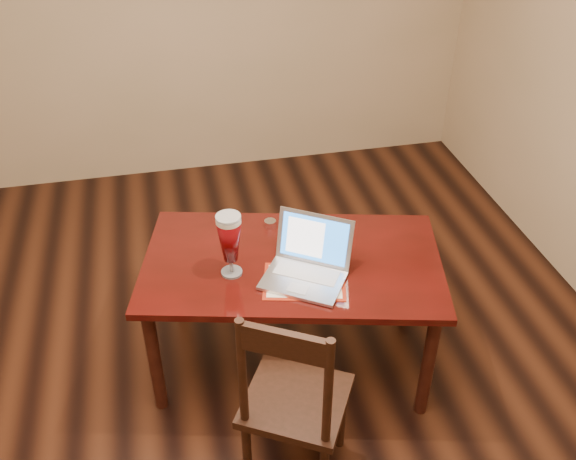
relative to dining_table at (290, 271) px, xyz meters
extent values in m
plane|color=black|center=(-0.42, -0.31, -0.61)|extent=(5.00, 5.00, 0.00)
cube|color=#430B09|center=(0.01, 0.01, 0.04)|extent=(1.58, 1.12, 0.04)
cylinder|color=#36150D|center=(-0.69, -0.16, -0.29)|extent=(0.06, 0.06, 0.63)
cylinder|color=#36150D|center=(0.56, -0.47, -0.29)|extent=(0.06, 0.06, 0.63)
cylinder|color=#36150D|center=(-0.53, 0.48, -0.29)|extent=(0.06, 0.06, 0.63)
cylinder|color=#36150D|center=(0.72, 0.17, -0.29)|extent=(0.06, 0.06, 0.63)
cube|color=#9B210E|center=(0.03, -0.16, 0.06)|extent=(0.43, 0.35, 0.00)
cube|color=white|center=(0.03, -0.16, 0.06)|extent=(0.38, 0.31, 0.00)
cube|color=#BCBCC0|center=(0.03, -0.17, 0.07)|extent=(0.44, 0.40, 0.02)
cube|color=silver|center=(0.05, -0.13, 0.08)|extent=(0.31, 0.25, 0.00)
cube|color=silver|center=(-0.01, -0.23, 0.08)|extent=(0.11, 0.10, 0.00)
cube|color=#BCBCC0|center=(0.11, -0.03, 0.20)|extent=(0.34, 0.26, 0.24)
cube|color=blue|center=(0.11, -0.04, 0.20)|extent=(0.30, 0.22, 0.20)
cube|color=white|center=(0.07, -0.02, 0.20)|extent=(0.18, 0.14, 0.17)
cylinder|color=silver|center=(-0.28, -0.03, 0.07)|extent=(0.10, 0.10, 0.01)
cylinder|color=silver|center=(-0.28, -0.03, 0.11)|extent=(0.02, 0.02, 0.07)
cylinder|color=beige|center=(-0.28, -0.03, 0.36)|extent=(0.11, 0.11, 0.02)
cylinder|color=silver|center=(-0.28, -0.03, 0.38)|extent=(0.11, 0.11, 0.01)
cylinder|color=white|center=(-0.04, 0.30, 0.08)|extent=(0.06, 0.06, 0.04)
cylinder|color=white|center=(0.07, 0.31, 0.08)|extent=(0.06, 0.06, 0.04)
cube|color=black|center=(-0.11, -0.63, -0.18)|extent=(0.56, 0.55, 0.04)
cylinder|color=black|center=(-0.34, -0.68, -0.41)|extent=(0.04, 0.04, 0.41)
cylinder|color=black|center=(-0.18, -0.41, -0.41)|extent=(0.04, 0.04, 0.41)
cylinder|color=black|center=(0.11, -0.57, -0.41)|extent=(0.04, 0.04, 0.41)
cylinder|color=black|center=(-0.34, -0.68, 0.11)|extent=(0.04, 0.04, 0.54)
cylinder|color=black|center=(-0.04, -0.85, 0.11)|extent=(0.04, 0.04, 0.54)
cube|color=black|center=(-0.19, -0.76, 0.30)|extent=(0.31, 0.19, 0.12)
camera|label=1|loc=(-0.53, -2.35, 1.95)|focal=40.00mm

